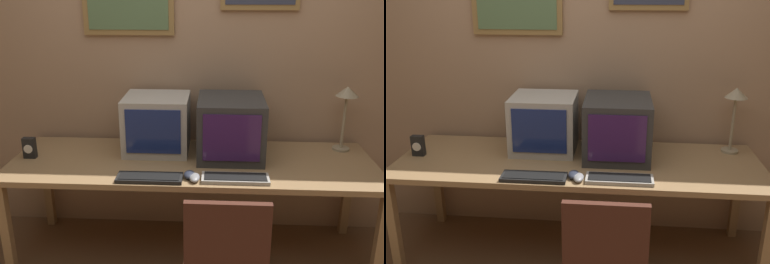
{
  "view_description": "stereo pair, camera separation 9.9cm",
  "coord_description": "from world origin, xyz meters",
  "views": [
    {
      "loc": [
        0.15,
        -1.84,
        1.81
      ],
      "look_at": [
        0.0,
        0.73,
        0.91
      ],
      "focal_mm": 40.0,
      "sensor_mm": 36.0,
      "label": 1
    },
    {
      "loc": [
        0.25,
        -1.84,
        1.81
      ],
      "look_at": [
        0.0,
        0.73,
        0.91
      ],
      "focal_mm": 40.0,
      "sensor_mm": 36.0,
      "label": 2
    }
  ],
  "objects": [
    {
      "name": "mouse_far_corner",
      "position": [
        -0.0,
        0.46,
        0.73
      ],
      "size": [
        0.07,
        0.1,
        0.04
      ],
      "color": "#282D3D",
      "rests_on": "desk"
    },
    {
      "name": "monitor_right",
      "position": [
        0.25,
        0.84,
        0.91
      ],
      "size": [
        0.43,
        0.48,
        0.39
      ],
      "color": "#333333",
      "rests_on": "desk"
    },
    {
      "name": "desk_lamp",
      "position": [
        1.02,
        0.98,
        1.07
      ],
      "size": [
        0.15,
        0.15,
        0.45
      ],
      "color": "tan",
      "rests_on": "desk"
    },
    {
      "name": "desk",
      "position": [
        0.0,
        0.73,
        0.66
      ],
      "size": [
        2.37,
        0.78,
        0.71
      ],
      "color": "#99754C",
      "rests_on": "ground_plane"
    },
    {
      "name": "wall_back",
      "position": [
        -0.0,
        1.18,
        1.31
      ],
      "size": [
        8.0,
        0.08,
        2.6
      ],
      "color": "tan",
      "rests_on": "ground_plane"
    },
    {
      "name": "desk_clock",
      "position": [
        -1.07,
        0.72,
        0.78
      ],
      "size": [
        0.08,
        0.05,
        0.14
      ],
      "color": "black",
      "rests_on": "desk"
    },
    {
      "name": "mouse_near_keyboard",
      "position": [
        0.03,
        0.43,
        0.73
      ],
      "size": [
        0.06,
        0.11,
        0.04
      ],
      "color": "gray",
      "rests_on": "desk"
    },
    {
      "name": "keyboard_side",
      "position": [
        0.27,
        0.45,
        0.73
      ],
      "size": [
        0.4,
        0.14,
        0.03
      ],
      "color": "#A8A399",
      "rests_on": "desk"
    },
    {
      "name": "monitor_left",
      "position": [
        -0.25,
        0.9,
        0.91
      ],
      "size": [
        0.43,
        0.4,
        0.38
      ],
      "color": "#B7B2A8",
      "rests_on": "desk"
    },
    {
      "name": "keyboard_main",
      "position": [
        -0.23,
        0.43,
        0.73
      ],
      "size": [
        0.39,
        0.14,
        0.03
      ],
      "color": "black",
      "rests_on": "desk"
    }
  ]
}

